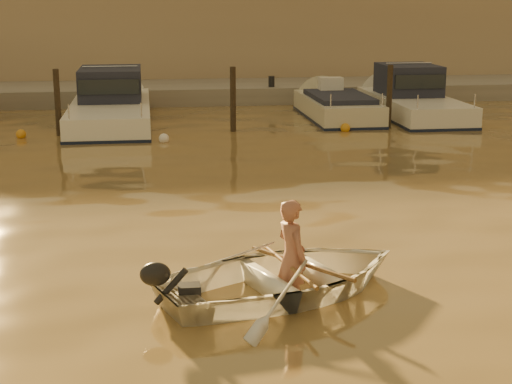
{
  "coord_description": "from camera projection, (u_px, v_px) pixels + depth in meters",
  "views": [
    {
      "loc": [
        -2.86,
        -10.25,
        4.13
      ],
      "look_at": [
        -0.99,
        3.04,
        0.75
      ],
      "focal_mm": 55.0,
      "sensor_mm": 36.0,
      "label": 1
    }
  ],
  "objects": [
    {
      "name": "waterfront_building",
      "position": [
        206.0,
        33.0,
        36.58
      ],
      "size": [
        46.0,
        7.0,
        4.8
      ],
      "primitive_type": "cube",
      "color": "#9E8466",
      "rests_on": "quay"
    },
    {
      "name": "moored_boat_3",
      "position": [
        337.0,
        112.0,
        27.04
      ],
      "size": [
        2.07,
        5.98,
        0.95
      ],
      "primitive_type": null,
      "color": "beige",
      "rests_on": "ground_plane"
    },
    {
      "name": "oar_starboard",
      "position": [
        289.0,
        265.0,
        11.06
      ],
      "size": [
        0.43,
        2.08,
        0.13
      ],
      "primitive_type": "cylinder",
      "rotation": [
        1.54,
        0.0,
        0.18
      ],
      "color": "brown",
      "rests_on": "dinghy"
    },
    {
      "name": "person",
      "position": [
        292.0,
        257.0,
        11.05
      ],
      "size": [
        0.59,
        0.71,
        1.68
      ],
      "primitive_type": "imported",
      "rotation": [
        0.0,
        0.0,
        1.92
      ],
      "color": "#A16350",
      "rests_on": "dinghy"
    },
    {
      "name": "fender_c",
      "position": [
        164.0,
        139.0,
        22.65
      ],
      "size": [
        0.3,
        0.3,
        0.3
      ],
      "primitive_type": "sphere",
      "color": "white",
      "rests_on": "ground_plane"
    },
    {
      "name": "moored_boat_4",
      "position": [
        413.0,
        99.0,
        27.31
      ],
      "size": [
        2.32,
        7.12,
        1.75
      ],
      "primitive_type": null,
      "color": "silver",
      "rests_on": "ground_plane"
    },
    {
      "name": "fender_d",
      "position": [
        345.0,
        128.0,
        24.44
      ],
      "size": [
        0.3,
        0.3,
        0.3
      ],
      "primitive_type": "sphere",
      "color": "orange",
      "rests_on": "ground_plane"
    },
    {
      "name": "oar_port",
      "position": [
        301.0,
        263.0,
        11.15
      ],
      "size": [
        1.17,
        1.81,
        0.13
      ],
      "primitive_type": "cylinder",
      "rotation": [
        1.54,
        0.0,
        0.56
      ],
      "color": "brown",
      "rests_on": "dinghy"
    },
    {
      "name": "piling_2",
      "position": [
        233.0,
        103.0,
        24.24
      ],
      "size": [
        0.18,
        0.18,
        2.2
      ],
      "primitive_type": "cylinder",
      "color": "#2D2319",
      "rests_on": "ground_plane"
    },
    {
      "name": "fender_b",
      "position": [
        21.0,
        134.0,
        23.34
      ],
      "size": [
        0.3,
        0.3,
        0.3
      ],
      "primitive_type": "sphere",
      "color": "orange",
      "rests_on": "ground_plane"
    },
    {
      "name": "quay",
      "position": [
        217.0,
        96.0,
        31.84
      ],
      "size": [
        52.0,
        4.0,
        1.0
      ],
      "primitive_type": "cube",
      "color": "gray",
      "rests_on": "ground_plane"
    },
    {
      "name": "outboard_motor",
      "position": [
        188.0,
        294.0,
        10.38
      ],
      "size": [
        0.98,
        0.69,
        0.7
      ],
      "primitive_type": null,
      "rotation": [
        0.0,
        0.0,
        0.35
      ],
      "color": "black",
      "rests_on": "dinghy"
    },
    {
      "name": "fender_e",
      "position": [
        477.0,
        125.0,
        25.05
      ],
      "size": [
        0.3,
        0.3,
        0.3
      ],
      "primitive_type": "sphere",
      "color": "white",
      "rests_on": "ground_plane"
    },
    {
      "name": "dinghy",
      "position": [
        285.0,
        276.0,
        11.07
      ],
      "size": [
        4.41,
        3.78,
        0.77
      ],
      "primitive_type": "imported",
      "rotation": [
        0.0,
        0.0,
        1.92
      ],
      "color": "silver",
      "rests_on": "ground_plane"
    },
    {
      "name": "piling_1",
      "position": [
        58.0,
        106.0,
        23.52
      ],
      "size": [
        0.18,
        0.18,
        2.2
      ],
      "primitive_type": "cylinder",
      "color": "#2D2319",
      "rests_on": "ground_plane"
    },
    {
      "name": "piling_3",
      "position": [
        389.0,
        100.0,
        24.91
      ],
      "size": [
        0.18,
        0.18,
        2.2
      ],
      "primitive_type": "cylinder",
      "color": "#2D2319",
      "rests_on": "ground_plane"
    },
    {
      "name": "ground_plane",
      "position": [
        354.0,
        292.0,
        11.23
      ],
      "size": [
        160.0,
        160.0,
        0.0
      ],
      "primitive_type": "plane",
      "color": "brown",
      "rests_on": "ground"
    },
    {
      "name": "moored_boat_2",
      "position": [
        111.0,
        104.0,
        25.9
      ],
      "size": [
        2.54,
        8.41,
        1.75
      ],
      "primitive_type": null,
      "color": "white",
      "rests_on": "ground_plane"
    }
  ]
}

